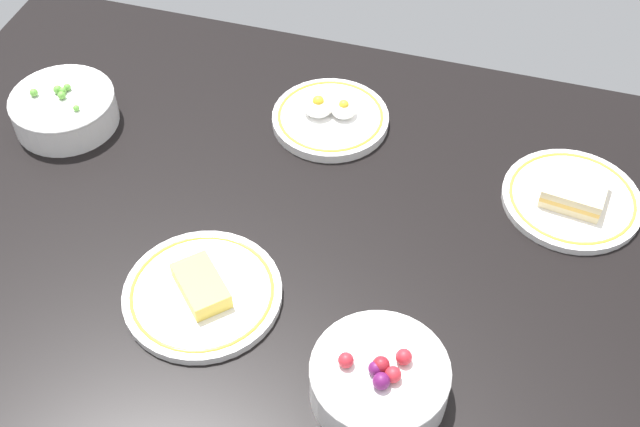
{
  "coord_description": "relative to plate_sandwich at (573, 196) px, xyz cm",
  "views": [
    {
      "loc": [
        22.29,
        -75.24,
        93.96
      ],
      "look_at": [
        0.0,
        0.0,
        6.0
      ],
      "focal_mm": 46.37,
      "sensor_mm": 36.0,
      "label": 1
    }
  ],
  "objects": [
    {
      "name": "bowl_peas",
      "position": [
        -79.72,
        -5.3,
        1.69
      ],
      "size": [
        16.63,
        16.63,
        6.49
      ],
      "color": "white",
      "rests_on": "dining_table"
    },
    {
      "name": "plate_cheese",
      "position": [
        -45.72,
        -31.53,
        -0.22
      ],
      "size": [
        21.29,
        21.29,
        3.77
      ],
      "color": "white",
      "rests_on": "dining_table"
    },
    {
      "name": "dining_table",
      "position": [
        -34.44,
        -14.42,
        -3.22
      ],
      "size": [
        138.25,
        84.57,
        4.0
      ],
      "primitive_type": "cube",
      "color": "black",
      "rests_on": "ground"
    },
    {
      "name": "plate_sandwich",
      "position": [
        0.0,
        0.0,
        0.0
      ],
      "size": [
        20.41,
        20.41,
        4.31
      ],
      "color": "white",
      "rests_on": "dining_table"
    },
    {
      "name": "plate_eggs",
      "position": [
        -39.0,
        6.72,
        -0.02
      ],
      "size": [
        18.81,
        18.81,
        4.96
      ],
      "color": "white",
      "rests_on": "dining_table"
    },
    {
      "name": "bowl_berries",
      "position": [
        -19.8,
        -38.82,
        1.84
      ],
      "size": [
        16.89,
        16.89,
        7.36
      ],
      "color": "white",
      "rests_on": "dining_table"
    }
  ]
}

